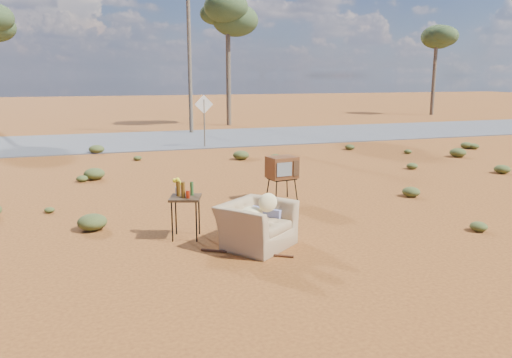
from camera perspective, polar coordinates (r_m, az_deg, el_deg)
name	(u,v)px	position (r m, az deg, el deg)	size (l,w,h in m)	color
ground	(265,236)	(9.49, 1.02, -6.49)	(140.00, 140.00, 0.00)	#96531E
highway	(160,140)	(23.87, -10.96, 4.43)	(140.00, 7.00, 0.04)	#565659
armchair	(259,218)	(8.86, 0.31, -4.47)	(1.54, 1.58, 1.06)	#9D7D55
tv_unit	(282,168)	(11.96, 3.00, 1.26)	(0.74, 0.63, 1.07)	black
side_table	(183,195)	(9.27, -8.29, -1.81)	(0.69, 0.69, 1.10)	#3A2715
rusty_bar	(246,253)	(8.53, -1.10, -8.46)	(0.04, 0.04, 1.61)	#522816
road_sign	(204,112)	(21.04, -5.96, 7.68)	(0.78, 0.06, 2.19)	brown
eucalyptus_center	(228,15)	(30.76, -3.25, 18.18)	(3.20, 3.20, 7.60)	brown
eucalyptus_right	(437,35)	(41.10, 19.98, 15.20)	(3.20, 3.20, 7.10)	brown
utility_pole_center	(189,52)	(26.50, -7.63, 14.18)	(1.40, 0.20, 8.00)	brown
scrub_patch	(181,184)	(13.39, -8.57, -0.59)	(17.49, 8.07, 0.33)	#4A5324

